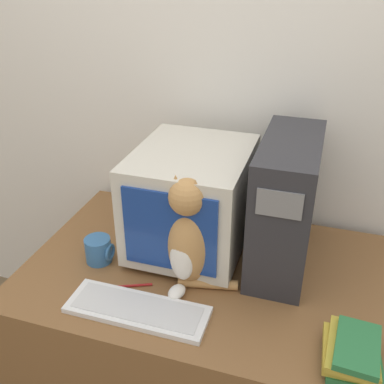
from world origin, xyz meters
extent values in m
cube|color=silver|center=(0.00, 0.91, 1.25)|extent=(7.00, 0.05, 2.50)
cube|color=brown|center=(0.00, 0.42, 0.37)|extent=(1.30, 0.84, 0.75)
cube|color=beige|center=(-0.10, 0.55, 0.76)|extent=(0.28, 0.28, 0.02)
cube|color=beige|center=(-0.10, 0.55, 0.96)|extent=(0.40, 0.47, 0.37)
cube|color=navy|center=(-0.10, 0.31, 0.96)|extent=(0.32, 0.01, 0.29)
cube|color=#28282D|center=(0.24, 0.56, 0.99)|extent=(0.19, 0.47, 0.48)
cube|color=slate|center=(0.24, 0.32, 1.12)|extent=(0.14, 0.01, 0.09)
cube|color=silver|center=(-0.15, 0.14, 0.76)|extent=(0.46, 0.15, 0.02)
cube|color=silver|center=(-0.15, 0.14, 0.77)|extent=(0.41, 0.12, 0.00)
ellipsoid|color=#B7844C|center=(-0.03, 0.36, 0.90)|extent=(0.19, 0.21, 0.31)
ellipsoid|color=white|center=(-0.05, 0.29, 0.88)|extent=(0.10, 0.07, 0.17)
sphere|color=#B7844C|center=(-0.04, 0.32, 1.09)|extent=(0.14, 0.14, 0.12)
cone|color=#B7844C|center=(-0.08, 0.33, 1.14)|extent=(0.03, 0.03, 0.04)
cone|color=#B7844C|center=(-0.01, 0.32, 1.14)|extent=(0.03, 0.03, 0.04)
ellipsoid|color=white|center=(-0.05, 0.25, 0.77)|extent=(0.07, 0.08, 0.04)
cylinder|color=#B7844C|center=(0.03, 0.33, 0.77)|extent=(0.21, 0.08, 0.03)
cube|color=#28703D|center=(0.51, 0.13, 0.76)|extent=(0.16, 0.16, 0.02)
cube|color=gold|center=(0.49, 0.14, 0.78)|extent=(0.15, 0.18, 0.03)
cube|color=gold|center=(0.49, 0.14, 0.81)|extent=(0.14, 0.21, 0.02)
cube|color=#28703D|center=(0.51, 0.13, 0.83)|extent=(0.13, 0.20, 0.02)
cylinder|color=maroon|center=(-0.22, 0.25, 0.75)|extent=(0.13, 0.06, 0.01)
cylinder|color=#33669E|center=(-0.39, 0.35, 0.80)|extent=(0.10, 0.10, 0.10)
torus|color=#33669E|center=(-0.35, 0.35, 0.80)|extent=(0.01, 0.07, 0.07)
camera|label=1|loc=(0.34, -0.83, 1.77)|focal=42.00mm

